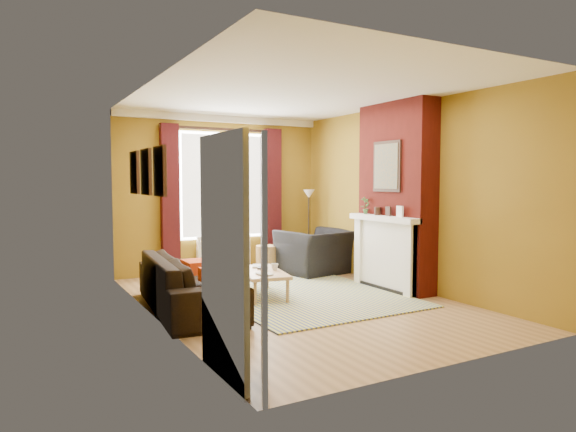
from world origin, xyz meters
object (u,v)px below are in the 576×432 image
Objects in this scene: floor_lamp at (309,206)px; coffee_table at (262,274)px; sofa at (189,283)px; wicker_stool at (267,259)px; armchair at (317,252)px.

coffee_table is at bearing -136.18° from floor_lamp.
sofa is 2.77m from wicker_stool.
coffee_table is 1.92m from wicker_stool.
wicker_stool is at bearing -45.92° from armchair.
sofa is 1.98× the size of armchair.
armchair is at bearing -34.61° from wicker_stool.
sofa is at bearing -146.43° from floor_lamp.
coffee_table is (1.12, 0.20, -0.01)m from sofa.
sofa is 1.14m from coffee_table.
floor_lamp is (0.93, 0.09, 0.92)m from wicker_stool.
floor_lamp reaches higher than coffee_table.
floor_lamp is (0.20, 0.60, 0.78)m from armchair.
armchair is 1.00m from floor_lamp.
sofa is at bearing -158.99° from coffee_table.
armchair reaches higher than wicker_stool.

